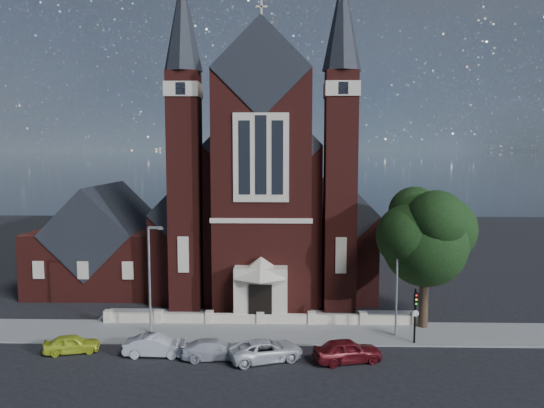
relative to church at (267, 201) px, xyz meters
The scene contains 15 objects.
ground 11.40m from the church, 90.00° to the right, with size 120.00×120.00×0.00m, color black.
pavement_strip 20.18m from the church, 90.00° to the right, with size 60.00×5.00×0.12m, color slate.
forecourt_paving 16.60m from the church, 90.00° to the right, with size 26.00×3.00×0.14m, color slate.
forecourt_wall 18.37m from the church, 90.00° to the right, with size 24.00×0.40×0.90m, color beige.
church is the anchor object (origin of this frame).
parish_hall 17.26m from the church, 162.84° to the right, with size 12.00×12.20×10.24m.
street_tree 21.38m from the church, 53.83° to the right, with size 6.40×6.60×10.70m.
street_lamp_left 20.84m from the church, 112.66° to the right, with size 1.16×0.22×8.09m.
street_lamp_right 21.76m from the church, 61.96° to the right, with size 1.16×0.22×8.09m.
traffic_signal 23.94m from the church, 61.80° to the right, with size 0.28×0.42×4.00m.
car_lime_van 26.83m from the church, 118.85° to the right, with size 1.45×3.61×1.23m, color #BECF29.
car_silver_a 25.03m from the church, 106.12° to the right, with size 1.45×4.16×1.37m, color silver.
car_silver_b 24.64m from the church, 96.61° to the right, with size 1.77×4.35×1.26m, color #B6B8BF.
car_white_suv 24.69m from the church, 88.35° to the right, with size 2.24×4.86×1.35m, color silver.
car_dark_red 25.50m from the church, 75.91° to the right, with size 1.78×4.42×1.51m, color #5C0F15.
Camera 1 is at (1.92, -33.73, 13.56)m, focal length 35.00 mm.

